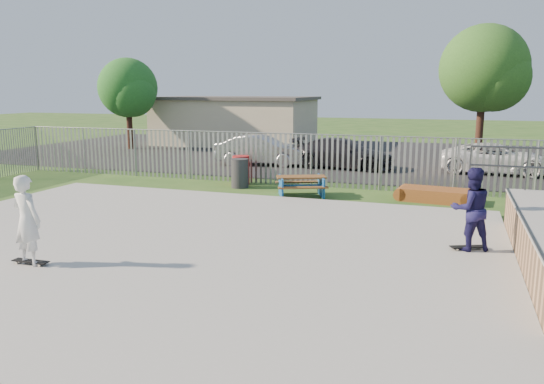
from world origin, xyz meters
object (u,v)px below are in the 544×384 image
(trash_bin_grey, at_px, (240,173))
(car_silver, at_px, (261,150))
(car_white, at_px, (496,159))
(trash_bin_red, at_px, (241,170))
(funbox, at_px, (435,195))
(tree_mid, at_px, (484,69))
(tree_left, at_px, (128,88))
(car_dark, at_px, (343,153))
(skater_navy, at_px, (471,209))
(picnic_table, at_px, (301,186))
(skater_white, at_px, (27,220))

(trash_bin_grey, height_order, car_silver, car_silver)
(trash_bin_grey, relative_size, car_white, 0.23)
(trash_bin_red, bearing_deg, trash_bin_grey, -71.18)
(funbox, height_order, tree_mid, tree_mid)
(funbox, xyz_separation_m, tree_left, (-18.69, 10.47, 3.55))
(car_silver, xyz_separation_m, car_dark, (4.00, 0.22, -0.03))
(tree_mid, bearing_deg, funbox, -98.12)
(car_white, distance_m, skater_navy, 13.03)
(tree_mid, xyz_separation_m, skater_navy, (-0.86, -18.36, -3.66))
(picnic_table, height_order, car_dark, car_dark)
(skater_navy, bearing_deg, funbox, -104.99)
(trash_bin_grey, bearing_deg, picnic_table, -18.62)
(car_silver, height_order, skater_white, skater_white)
(funbox, bearing_deg, tree_left, 157.28)
(picnic_table, bearing_deg, funbox, -14.57)
(trash_bin_grey, relative_size, skater_navy, 0.59)
(funbox, bearing_deg, car_dark, 130.94)
(car_white, height_order, skater_white, skater_white)
(trash_bin_grey, bearing_deg, tree_mid, 53.88)
(picnic_table, xyz_separation_m, tree_mid, (6.21, 13.06, 4.37))
(skater_navy, bearing_deg, tree_mid, -116.41)
(trash_bin_red, xyz_separation_m, skater_white, (-0.21, -10.86, 0.51))
(car_silver, bearing_deg, tree_mid, -65.04)
(picnic_table, relative_size, tree_mid, 0.30)
(picnic_table, height_order, tree_mid, tree_mid)
(skater_navy, bearing_deg, car_white, -119.93)
(trash_bin_red, height_order, skater_navy, skater_navy)
(car_dark, xyz_separation_m, skater_navy, (5.32, -12.38, 0.36))
(trash_bin_red, height_order, trash_bin_grey, trash_bin_red)
(car_silver, distance_m, car_white, 10.76)
(trash_bin_grey, distance_m, tree_mid, 15.63)
(skater_navy, bearing_deg, tree_left, -63.66)
(picnic_table, distance_m, trash_bin_red, 3.32)
(car_dark, bearing_deg, car_white, -79.73)
(trash_bin_grey, distance_m, car_silver, 6.11)
(funbox, xyz_separation_m, car_white, (2.32, 7.00, 0.47))
(tree_left, xyz_separation_m, skater_navy, (19.61, -16.41, -2.69))
(car_silver, relative_size, skater_white, 2.39)
(car_silver, height_order, car_white, car_silver)
(trash_bin_grey, bearing_deg, skater_navy, -37.69)
(tree_mid, bearing_deg, car_dark, -135.95)
(skater_white, bearing_deg, tree_left, -52.86)
(trash_bin_red, relative_size, skater_navy, 0.61)
(picnic_table, relative_size, tree_left, 0.37)
(trash_bin_red, xyz_separation_m, car_white, (9.67, 6.04, 0.12))
(car_white, bearing_deg, trash_bin_red, 125.37)
(tree_left, distance_m, tree_mid, 20.58)
(funbox, distance_m, trash_bin_red, 7.42)
(funbox, height_order, car_silver, car_silver)
(car_silver, height_order, tree_left, tree_left)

